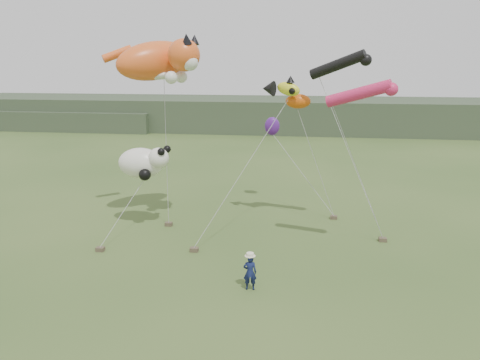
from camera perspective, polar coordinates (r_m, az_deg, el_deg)
name	(u,v)px	position (r m, az deg, el deg)	size (l,w,h in m)	color
ground	(254,288)	(19.06, 1.74, -13.04)	(120.00, 120.00, 0.00)	#385123
headland	(268,115)	(62.10, 3.44, 7.95)	(90.00, 13.00, 4.00)	#2D3D28
festival_attendant	(250,272)	(18.65, 1.22, -11.19)	(0.53, 0.35, 1.45)	#121A45
sandbag_anchors	(239,235)	(24.14, -0.10, -6.71)	(13.85, 6.59, 0.19)	brown
cat_kite	(161,60)	(24.94, -9.60, 14.21)	(5.70, 4.52, 2.57)	orange
fish_kite	(281,88)	(24.82, 5.02, 11.08)	(2.25, 1.46, 1.14)	yellow
tube_kites	(353,77)	(22.49, 13.58, 12.08)	(3.71, 4.79, 2.57)	black
panda_kite	(144,163)	(25.26, -11.67, 2.10)	(2.85, 1.84, 1.77)	white
misc_kites	(286,113)	(26.91, 5.59, 8.11)	(2.72, 4.24, 2.77)	#D1500C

